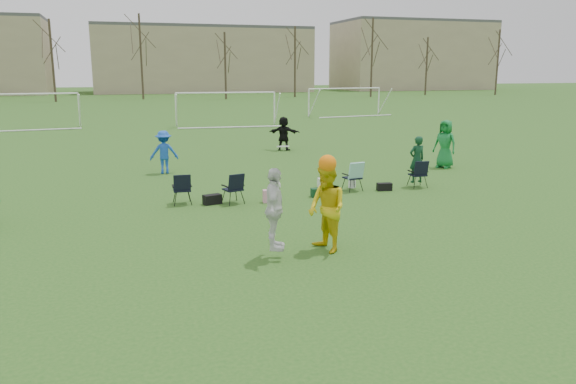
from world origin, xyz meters
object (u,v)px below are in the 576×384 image
object	(u,v)px
goal_mid	(226,99)
goal_right	(345,94)
center_contest	(309,208)
fielder_blue	(164,152)
fielder_green_far	(445,144)
goal_left	(23,101)
fielder_black	(284,133)

from	to	relation	value
goal_mid	goal_right	world-z (taller)	same
center_contest	goal_mid	size ratio (longest dim) A/B	0.34
fielder_blue	goal_right	size ratio (longest dim) A/B	0.23
fielder_green_far	center_contest	world-z (taller)	center_contest
goal_mid	goal_left	bearing A→B (deg)	175.87
fielder_blue	goal_left	world-z (taller)	goal_left
fielder_black	center_contest	xyz separation A→B (m)	(-4.23, -16.12, 0.21)
goal_left	center_contest	bearing A→B (deg)	-77.41
fielder_blue	fielder_black	size ratio (longest dim) A/B	0.99
fielder_green_far	goal_mid	distance (m)	21.48
fielder_black	goal_left	xyz separation A→B (m)	(-14.34, 15.76, 1.05)
fielder_blue	fielder_green_far	distance (m)	11.69
fielder_blue	center_contest	world-z (taller)	center_contest
goal_mid	goal_right	size ratio (longest dim) A/B	1.01
fielder_blue	center_contest	xyz separation A→B (m)	(2.24, -11.23, 0.22)
goal_left	goal_mid	distance (m)	14.14
fielder_blue	goal_left	xyz separation A→B (m)	(-7.87, 20.65, 1.07)
goal_mid	goal_right	xyz separation A→B (m)	(12.00, 6.00, 0.00)
fielder_green_far	goal_mid	xyz separation A→B (m)	(-5.36, 20.78, 0.91)
fielder_black	goal_right	world-z (taller)	goal_right
fielder_blue	center_contest	distance (m)	11.45
goal_left	fielder_blue	bearing A→B (deg)	-74.13
fielder_black	goal_right	distance (m)	22.97
center_contest	goal_right	size ratio (longest dim) A/B	0.35
center_contest	goal_right	bearing A→B (deg)	66.10
fielder_black	fielder_green_far	bearing A→B (deg)	156.06
center_contest	goal_mid	distance (m)	30.14
fielder_black	goal_left	world-z (taller)	goal_left
goal_left	goal_mid	size ratio (longest dim) A/B	1.00
goal_left	goal_right	distance (m)	26.31
fielder_green_far	center_contest	xyz separation A→B (m)	(-9.26, -9.10, 0.07)
fielder_green_far	center_contest	size ratio (longest dim) A/B	0.80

